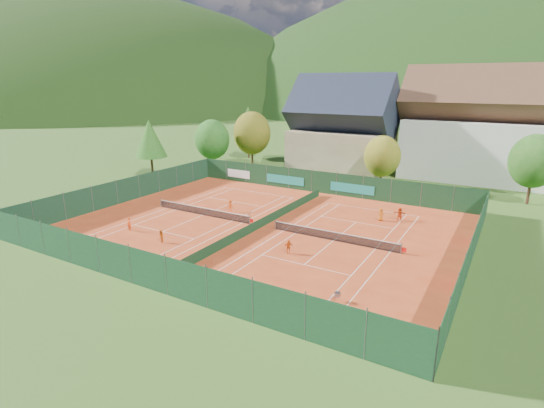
{
  "coord_description": "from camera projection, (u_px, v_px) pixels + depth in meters",
  "views": [
    {
      "loc": [
        22.08,
        -35.87,
        14.78
      ],
      "look_at": [
        0.0,
        2.0,
        2.0
      ],
      "focal_mm": 28.0,
      "sensor_mm": 36.0,
      "label": 1
    }
  ],
  "objects": [
    {
      "name": "loose_ball_0",
      "position": [
        164.0,
        234.0,
        42.5
      ],
      "size": [
        0.07,
        0.07,
        0.07
      ],
      "primitive_type": "sphere",
      "color": "#CCD833",
      "rests_on": "ground"
    },
    {
      "name": "tree_east_front",
      "position": [
        534.0,
        161.0,
        51.35
      ],
      "size": [
        5.72,
        5.72,
        8.69
      ],
      "color": "#4B2C1B",
      "rests_on": "ground"
    },
    {
      "name": "loose_ball_3",
      "position": [
        258.0,
        203.0,
        53.03
      ],
      "size": [
        0.07,
        0.07,
        0.07
      ],
      "primitive_type": "sphere",
      "color": "#CCD833",
      "rests_on": "ground"
    },
    {
      "name": "tree_west_front",
      "position": [
        212.0,
        139.0,
        70.28
      ],
      "size": [
        5.72,
        5.72,
        8.69
      ],
      "color": "#4B331B",
      "rests_on": "ground"
    },
    {
      "name": "fence_east",
      "position": [
        472.0,
        250.0,
        34.52
      ],
      "size": [
        0.09,
        32.0,
        3.0
      ],
      "color": "#153A20",
      "rests_on": "ground"
    },
    {
      "name": "player_left_mid",
      "position": [
        161.0,
        237.0,
        40.04
      ],
      "size": [
        0.75,
        0.72,
        1.22
      ],
      "primitive_type": "imported",
      "rotation": [
        0.0,
        0.0,
        -0.61
      ],
      "color": "#D36012",
      "rests_on": "ground"
    },
    {
      "name": "player_left_near",
      "position": [
        129.0,
        224.0,
        43.24
      ],
      "size": [
        0.52,
        0.36,
        1.4
      ],
      "primitive_type": "imported",
      "rotation": [
        0.0,
        0.0,
        -0.05
      ],
      "color": "#F44D15",
      "rests_on": "ground"
    },
    {
      "name": "tree_west_mid",
      "position": [
        252.0,
        133.0,
        73.13
      ],
      "size": [
        6.44,
        6.44,
        9.78
      ],
      "color": "#4D331B",
      "rests_on": "ground"
    },
    {
      "name": "loose_ball_2",
      "position": [
        299.0,
        214.0,
        48.8
      ],
      "size": [
        0.07,
        0.07,
        0.07
      ],
      "primitive_type": "sphere",
      "color": "#CCD833",
      "rests_on": "ground"
    },
    {
      "name": "court_markings_right",
      "position": [
        333.0,
        241.0,
        40.69
      ],
      "size": [
        11.03,
        23.83,
        0.0
      ],
      "color": "white",
      "rests_on": "ground"
    },
    {
      "name": "player_left_far",
      "position": [
        230.0,
        206.0,
        49.57
      ],
      "size": [
        0.96,
        0.58,
        1.46
      ],
      "primitive_type": "imported",
      "rotation": [
        0.0,
        0.0,
        3.1
      ],
      "color": "#E74F14",
      "rests_on": "ground"
    },
    {
      "name": "chalet",
      "position": [
        343.0,
        133.0,
        69.04
      ],
      "size": [
        16.2,
        12.0,
        16.0
      ],
      "color": "tan",
      "rests_on": "ground"
    },
    {
      "name": "tree_west_side",
      "position": [
        150.0,
        139.0,
        66.36
      ],
      "size": [
        5.04,
        5.04,
        9.0
      ],
      "color": "#472819",
      "rests_on": "ground"
    },
    {
      "name": "loose_ball_1",
      "position": [
        272.0,
        283.0,
        32.17
      ],
      "size": [
        0.07,
        0.07,
        0.07
      ],
      "primitive_type": "sphere",
      "color": "#CCD833",
      "rests_on": "ground"
    },
    {
      "name": "tree_center",
      "position": [
        382.0,
        156.0,
        58.58
      ],
      "size": [
        5.01,
        5.01,
        7.6
      ],
      "color": "#4C2E1B",
      "rests_on": "ground"
    },
    {
      "name": "court_divider",
      "position": [
        262.0,
        222.0,
        44.42
      ],
      "size": [
        0.03,
        28.8,
        1.0
      ],
      "color": "#13361D",
      "rests_on": "ground"
    },
    {
      "name": "ball_hopper",
      "position": [
        337.0,
        294.0,
        29.34
      ],
      "size": [
        0.34,
        0.34,
        0.8
      ],
      "color": "slate",
      "rests_on": "ground"
    },
    {
      "name": "player_right_far_a",
      "position": [
        381.0,
        214.0,
        46.3
      ],
      "size": [
        0.84,
        0.72,
        1.45
      ],
      "primitive_type": "imported",
      "rotation": [
        0.0,
        0.0,
        3.6
      ],
      "color": "#CA5E12",
      "rests_on": "ground"
    },
    {
      "name": "fence_north",
      "position": [
        321.0,
        182.0,
        57.63
      ],
      "size": [
        40.0,
        0.1,
        3.0
      ],
      "color": "#12331A",
      "rests_on": "ground"
    },
    {
      "name": "fence_west",
      "position": [
        128.0,
        189.0,
        53.81
      ],
      "size": [
        0.04,
        32.0,
        3.0
      ],
      "color": "#153A23",
      "rests_on": "ground"
    },
    {
      "name": "player_right_far_b",
      "position": [
        400.0,
        214.0,
        46.36
      ],
      "size": [
        1.45,
        0.67,
        1.51
      ],
      "primitive_type": "imported",
      "rotation": [
        0.0,
        0.0,
        3.31
      ],
      "color": "#D24012",
      "rests_on": "ground"
    },
    {
      "name": "tennis_net_left",
      "position": [
        204.0,
        211.0,
        48.21
      ],
      "size": [
        13.3,
        0.1,
        1.02
      ],
      "color": "#59595B",
      "rests_on": "ground"
    },
    {
      "name": "player_right_near",
      "position": [
        288.0,
        247.0,
        37.51
      ],
      "size": [
        0.78,
        0.76,
        1.31
      ],
      "primitive_type": "imported",
      "rotation": [
        0.0,
        0.0,
        0.74
      ],
      "color": "#D15512",
      "rests_on": "ground"
    },
    {
      "name": "clay_pad",
      "position": [
        262.0,
        227.0,
        44.56
      ],
      "size": [
        40.0,
        32.0,
        0.01
      ],
      "primitive_type": "cube",
      "color": "#B43D1A",
      "rests_on": "ground"
    },
    {
      "name": "mountain_backdrop",
      "position": [
        526.0,
        182.0,
        235.49
      ],
      "size": [
        820.0,
        530.0,
        242.0
      ],
      "color": "black",
      "rests_on": "ground"
    },
    {
      "name": "loose_ball_4",
      "position": [
        296.0,
        260.0,
        36.21
      ],
      "size": [
        0.07,
        0.07,
        0.07
      ],
      "primitive_type": "sphere",
      "color": "#CCD833",
      "rests_on": "ground"
    },
    {
      "name": "court_markings_left",
      "position": [
        203.0,
        215.0,
        48.43
      ],
      "size": [
        11.03,
        23.83,
        0.0
      ],
      "color": "white",
      "rests_on": "ground"
    },
    {
      "name": "tree_west_back",
      "position": [
        248.0,
        124.0,
        82.48
      ],
      "size": [
        5.6,
        5.6,
        10.0
      ],
      "color": "#432A18",
      "rests_on": "ground"
    },
    {
      "name": "hotel_block_a",
      "position": [
        475.0,
        131.0,
        64.61
      ],
      "size": [
        21.6,
        11.0,
        17.25
      ],
      "color": "silver",
      "rests_on": "ground"
    },
    {
      "name": "tennis_net_right",
      "position": [
        335.0,
        236.0,
        40.48
      ],
      "size": [
        13.3,
        0.1,
        1.02
      ],
      "color": "#59595B",
      "rests_on": "ground"
    },
    {
      "name": "fence_south",
      "position": [
        148.0,
        270.0,
        30.87
      ],
      "size": [
        40.0,
        0.04,
        3.0
      ],
      "color": "#153A20",
      "rests_on": "ground"
    },
    {
      "name": "ground",
      "position": [
        262.0,
        227.0,
        44.57
      ],
      "size": [
        600.0,
        600.0,
        0.0
      ],
      "primitive_type": "plane",
      "color": "#31561B",
      "rests_on": "ground"
    }
  ]
}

